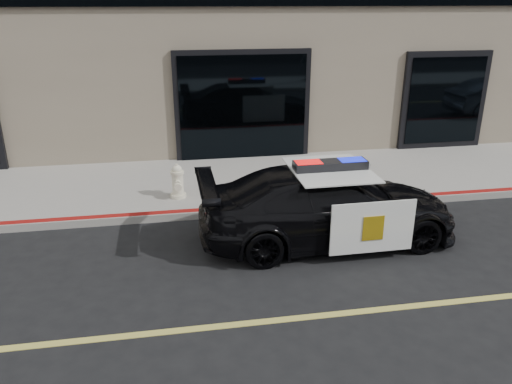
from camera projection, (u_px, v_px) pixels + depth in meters
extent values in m
plane|color=black|center=(388.00, 309.00, 6.93)|extent=(120.00, 120.00, 0.00)
cube|color=gray|center=(296.00, 178.00, 11.72)|extent=(60.00, 3.50, 0.15)
imported|color=black|center=(328.00, 206.00, 8.69)|extent=(1.93, 4.55, 1.31)
cube|color=white|center=(373.00, 228.00, 7.91)|extent=(1.40, 0.05, 0.87)
cube|color=white|center=(334.00, 187.00, 9.63)|extent=(1.40, 0.05, 0.87)
cube|color=white|center=(330.00, 170.00, 8.45)|extent=(1.33, 1.58, 0.02)
cube|color=gold|center=(373.00, 228.00, 7.88)|extent=(0.35, 0.01, 0.41)
cube|color=black|center=(330.00, 165.00, 8.42)|extent=(1.26, 0.34, 0.15)
cube|color=red|center=(308.00, 166.00, 8.35)|extent=(0.44, 0.29, 0.14)
cube|color=#0C19CC|center=(352.00, 163.00, 8.48)|extent=(0.44, 0.29, 0.14)
cylinder|color=white|center=(178.00, 195.00, 10.41)|extent=(0.33, 0.33, 0.07)
cylinder|color=white|center=(178.00, 184.00, 10.32)|extent=(0.24, 0.24, 0.45)
cylinder|color=white|center=(177.00, 172.00, 10.23)|extent=(0.28, 0.28, 0.05)
sphere|color=white|center=(177.00, 170.00, 10.21)|extent=(0.21, 0.21, 0.21)
cylinder|color=white|center=(177.00, 166.00, 10.17)|extent=(0.06, 0.06, 0.06)
cylinder|color=white|center=(177.00, 178.00, 10.44)|extent=(0.12, 0.11, 0.12)
cylinder|color=white|center=(178.00, 183.00, 10.15)|extent=(0.12, 0.11, 0.12)
cylinder|color=white|center=(178.00, 187.00, 10.15)|extent=(0.15, 0.13, 0.15)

